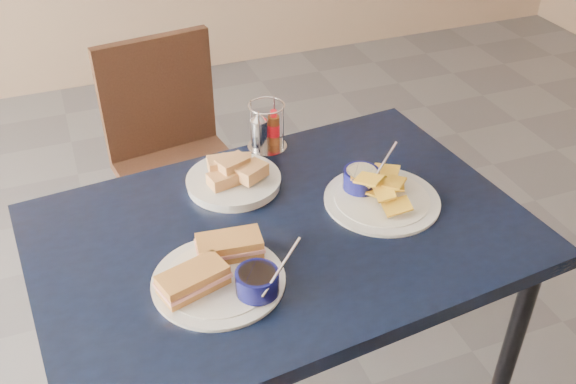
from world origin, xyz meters
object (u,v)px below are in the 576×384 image
object	(u,v)px
dining_table	(282,252)
plantain_plate	(375,191)
bread_basket	(234,177)
chair_far	(175,144)
condiment_caddy	(265,130)
sandwich_plate	(223,272)

from	to	relation	value
dining_table	plantain_plate	distance (m)	0.28
plantain_plate	bread_basket	size ratio (longest dim) A/B	1.21
chair_far	plantain_plate	world-z (taller)	plantain_plate
dining_table	plantain_plate	world-z (taller)	plantain_plate
dining_table	condiment_caddy	xyz separation A→B (m)	(0.08, 0.35, 0.13)
dining_table	plantain_plate	size ratio (longest dim) A/B	4.18
chair_far	condiment_caddy	world-z (taller)	condiment_caddy
sandwich_plate	condiment_caddy	size ratio (longest dim) A/B	2.25
dining_table	bread_basket	xyz separation A→B (m)	(-0.05, 0.21, 0.10)
sandwich_plate	plantain_plate	xyz separation A→B (m)	(0.44, 0.15, -0.00)
plantain_plate	sandwich_plate	bearing A→B (deg)	-160.82
condiment_caddy	bread_basket	bearing A→B (deg)	-133.20
dining_table	condiment_caddy	distance (m)	0.38
chair_far	condiment_caddy	distance (m)	0.63
condiment_caddy	dining_table	bearing A→B (deg)	-103.12
chair_far	sandwich_plate	distance (m)	1.04
dining_table	chair_far	bearing A→B (deg)	95.38
dining_table	bread_basket	distance (m)	0.24
dining_table	bread_basket	bearing A→B (deg)	104.42
chair_far	bread_basket	xyz separation A→B (m)	(0.03, -0.67, 0.28)
bread_basket	condiment_caddy	bearing A→B (deg)	46.80
dining_table	plantain_plate	xyz separation A→B (m)	(0.26, 0.03, 0.09)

